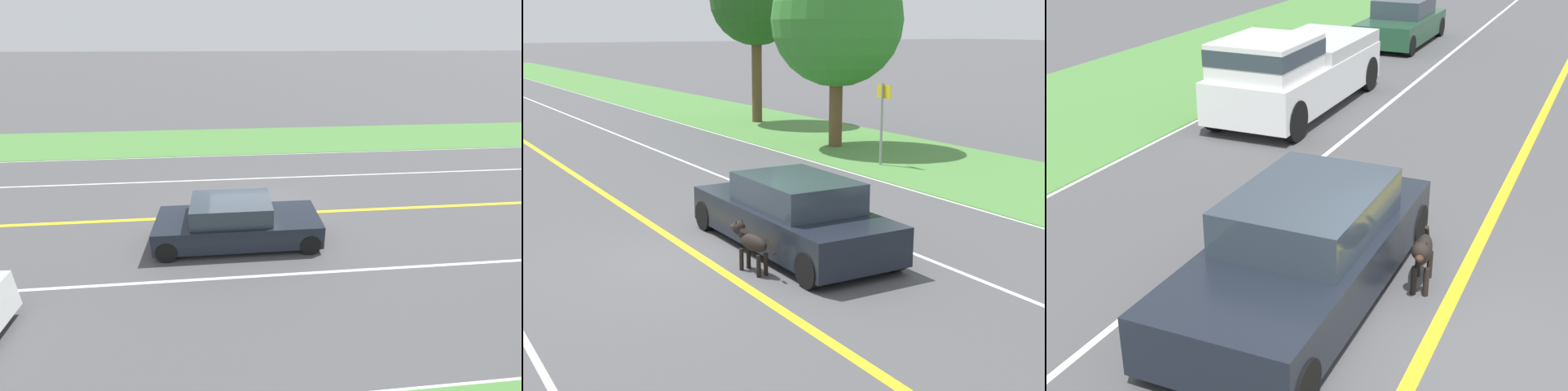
{
  "view_description": "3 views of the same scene",
  "coord_description": "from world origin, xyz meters",
  "views": [
    {
      "loc": [
        10.89,
        -0.53,
        5.62
      ],
      "look_at": [
        0.94,
        0.44,
        1.15
      ],
      "focal_mm": 24.0,
      "sensor_mm": 36.0,
      "label": 1
    },
    {
      "loc": [
        -5.03,
        -11.64,
        4.08
      ],
      "look_at": [
        1.26,
        -0.83,
        1.18
      ],
      "focal_mm": 50.0,
      "sensor_mm": 36.0,
      "label": 2
    },
    {
      "loc": [
        -1.54,
        6.92,
        4.77
      ],
      "look_at": [
        1.96,
        -0.96,
        1.1
      ],
      "focal_mm": 50.0,
      "sensor_mm": 36.0,
      "label": 3
    }
  ],
  "objects": [
    {
      "name": "ground_plane",
      "position": [
        0.0,
        0.0,
        0.0
      ],
      "size": [
        400.0,
        400.0,
        0.0
      ],
      "primitive_type": "plane",
      "color": "#4C4C4F"
    },
    {
      "name": "centre_divider_line",
      "position": [
        0.0,
        0.0,
        0.0
      ],
      "size": [
        0.18,
        160.0,
        0.01
      ],
      "primitive_type": "cube",
      "color": "yellow",
      "rests_on": "ground"
    },
    {
      "name": "lane_edge_line_left",
      "position": [
        -7.0,
        0.0,
        0.0
      ],
      "size": [
        0.14,
        160.0,
        0.01
      ],
      "primitive_type": "cube",
      "color": "white",
      "rests_on": "ground"
    },
    {
      "name": "lane_dash_same_dir",
      "position": [
        3.5,
        0.0,
        0.0
      ],
      "size": [
        0.1,
        160.0,
        0.01
      ],
      "primitive_type": "cube",
      "color": "white",
      "rests_on": "ground"
    },
    {
      "name": "lane_dash_oncoming",
      "position": [
        -3.5,
        0.0,
        0.0
      ],
      "size": [
        0.1,
        160.0,
        0.01
      ],
      "primitive_type": "cube",
      "color": "white",
      "rests_on": "ground"
    },
    {
      "name": "grass_verge_left",
      "position": [
        -10.0,
        0.0,
        0.01
      ],
      "size": [
        6.0,
        160.0,
        0.03
      ],
      "primitive_type": "cube",
      "color": "#4C843D",
      "rests_on": "ground"
    },
    {
      "name": "ego_car",
      "position": [
        1.72,
        -0.36,
        0.65
      ],
      "size": [
        1.93,
        4.8,
        1.4
      ],
      "color": "black",
      "rests_on": "ground"
    },
    {
      "name": "dog",
      "position": [
        0.43,
        -1.1,
        0.53
      ],
      "size": [
        0.37,
        1.21,
        0.85
      ],
      "rotation": [
        0.0,
        0.0,
        0.17
      ],
      "color": "black",
      "rests_on": "ground"
    }
  ]
}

